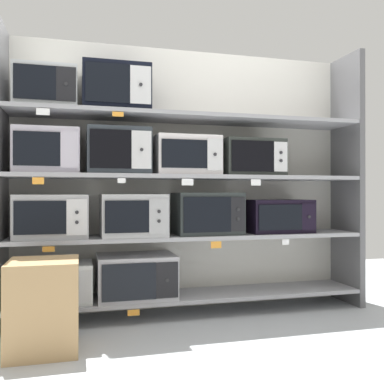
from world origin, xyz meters
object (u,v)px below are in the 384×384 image
microwave_1 (136,276)px  microwave_5 (277,216)px  microwave_6 (47,151)px  shipping_carton (43,306)px  microwave_10 (46,88)px  microwave_11 (116,90)px  microwave_7 (118,152)px  microwave_8 (186,156)px  microwave_3 (133,215)px  microwave_9 (250,158)px  microwave_2 (52,216)px  microwave_0 (54,283)px  microwave_4 (207,213)px

microwave_1 → microwave_5: bearing=0.0°
microwave_6 → shipping_carton: 1.11m
microwave_5 → shipping_carton: (-1.78, -0.55, -0.48)m
microwave_10 → microwave_11: microwave_11 is taller
microwave_1 → microwave_7: microwave_7 is taller
microwave_6 → microwave_10: microwave_10 is taller
microwave_7 → microwave_8: size_ratio=0.93×
microwave_3 → microwave_6: bearing=180.0°
microwave_11 → shipping_carton: bearing=-130.5°
microwave_9 → microwave_2: bearing=180.0°
microwave_10 → shipping_carton: 1.52m
microwave_0 → microwave_9: (1.51, -0.00, 0.93)m
microwave_1 → microwave_4: 0.73m
microwave_4 → microwave_10: size_ratio=1.18×
microwave_1 → microwave_10: 1.51m
microwave_9 → microwave_6: bearing=180.0°
microwave_8 → microwave_11: microwave_11 is taller
microwave_7 → microwave_2: bearing=180.0°
microwave_4 → microwave_5: 0.60m
microwave_11 → microwave_4: bearing=-0.0°
microwave_1 → shipping_carton: shipping_carton is taller
microwave_0 → microwave_11: (0.44, -0.00, 1.41)m
microwave_7 → microwave_10: bearing=180.0°
microwave_5 → microwave_10: microwave_10 is taller
microwave_0 → microwave_11: 1.48m
microwave_8 → microwave_0: bearing=-180.0°
microwave_2 → microwave_8: bearing=0.0°
microwave_1 → microwave_8: microwave_8 is taller
microwave_8 → microwave_11: bearing=-180.0°
microwave_0 → microwave_5: microwave_5 is taller
microwave_3 → microwave_9: size_ratio=0.97×
microwave_6 → shipping_carton: microwave_6 is taller
microwave_3 → microwave_9: microwave_9 is taller
microwave_8 → microwave_10: bearing=-180.0°
microwave_4 → shipping_carton: size_ratio=0.95×
microwave_0 → microwave_11: bearing=-0.0°
microwave_8 → microwave_9: 0.54m
microwave_3 → microwave_8: microwave_8 is taller
microwave_4 → microwave_11: size_ratio=1.05×
microwave_3 → microwave_9: bearing=-0.0°
microwave_7 → microwave_8: microwave_7 is taller
microwave_1 → microwave_8: (0.39, 0.00, 0.91)m
microwave_7 → microwave_3: bearing=0.1°
microwave_3 → microwave_10: bearing=-180.0°
microwave_4 → microwave_9: (0.37, -0.00, 0.44)m
microwave_1 → microwave_9: 1.30m
microwave_3 → microwave_6: (-0.61, 0.00, 0.46)m
microwave_5 → microwave_8: (-0.78, 0.00, 0.48)m
microwave_8 → microwave_1: bearing=-179.9°
microwave_5 → microwave_2: bearing=180.0°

